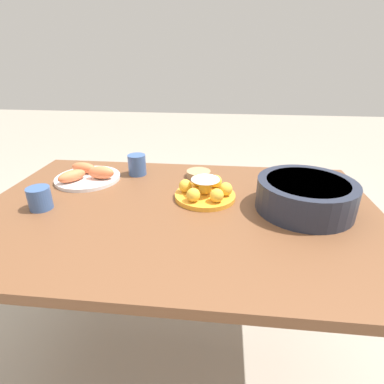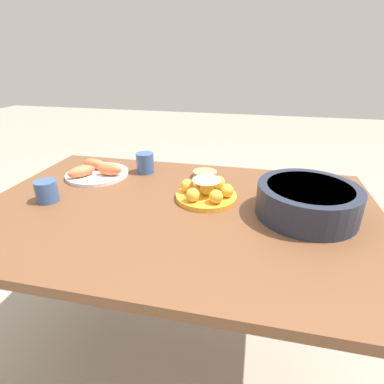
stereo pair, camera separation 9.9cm
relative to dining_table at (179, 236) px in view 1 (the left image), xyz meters
The scene contains 8 objects.
ground_plane 0.67m from the dining_table, ahead, with size 12.00×12.00×0.00m, color #9E9384.
dining_table is the anchor object (origin of this frame).
cake_plate 0.18m from the dining_table, 45.22° to the left, with size 0.21×0.21×0.08m.
serving_bowl 0.44m from the dining_table, ahead, with size 0.31×0.31×0.10m.
sauce_bowl 0.31m from the dining_table, 81.24° to the left, with size 0.10×0.10×0.03m.
seafood_platter 0.46m from the dining_table, 153.78° to the left, with size 0.25×0.25×0.07m.
cup_near 0.47m from the dining_table, behind, with size 0.07×0.07×0.07m.
cup_far 0.38m from the dining_table, 127.37° to the left, with size 0.07×0.07×0.08m.
Camera 1 is at (0.14, -0.86, 1.24)m, focal length 28.00 mm.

